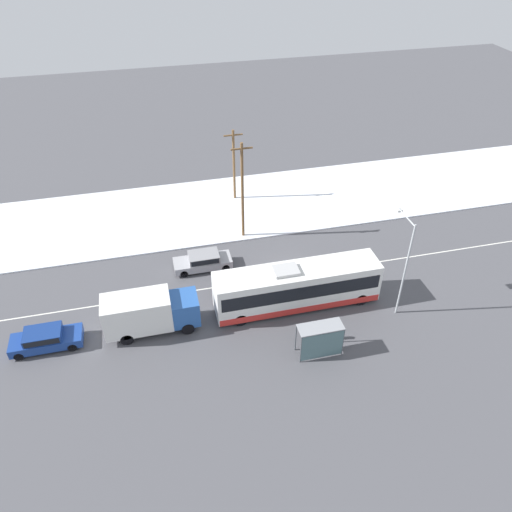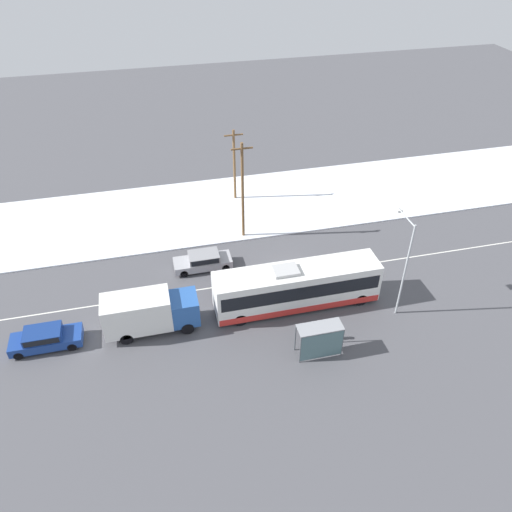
{
  "view_description": "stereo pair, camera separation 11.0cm",
  "coord_description": "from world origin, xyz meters",
  "px_view_note": "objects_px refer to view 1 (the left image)",
  "views": [
    {
      "loc": [
        -9.89,
        -29.75,
        25.5
      ],
      "look_at": [
        -2.3,
        1.42,
        1.4
      ],
      "focal_mm": 35.0,
      "sensor_mm": 36.0,
      "label": 1
    },
    {
      "loc": [
        -9.78,
        -29.77,
        25.5
      ],
      "look_at": [
        -2.3,
        1.42,
        1.4
      ],
      "focal_mm": 35.0,
      "sensor_mm": 36.0,
      "label": 2
    }
  ],
  "objects_px": {
    "sedan_car": "(203,260)",
    "utility_pole_roadside": "(242,190)",
    "city_bus": "(297,287)",
    "streetlamp": "(404,256)",
    "parked_car_near_truck": "(45,338)",
    "box_truck": "(149,312)",
    "utility_pole_snowlot": "(234,164)",
    "pedestrian_at_stop": "(322,328)",
    "bus_shelter": "(321,337)"
  },
  "relations": [
    {
      "from": "utility_pole_snowlot",
      "to": "sedan_car",
      "type": "bearing_deg",
      "value": -114.73
    },
    {
      "from": "sedan_car",
      "to": "utility_pole_snowlot",
      "type": "bearing_deg",
      "value": -114.73
    },
    {
      "from": "box_truck",
      "to": "utility_pole_snowlot",
      "type": "bearing_deg",
      "value": 60.13
    },
    {
      "from": "city_bus",
      "to": "sedan_car",
      "type": "xyz_separation_m",
      "value": [
        -6.07,
        6.05,
        -0.96
      ]
    },
    {
      "from": "city_bus",
      "to": "utility_pole_roadside",
      "type": "xyz_separation_m",
      "value": [
        -1.9,
        9.79,
        2.94
      ]
    },
    {
      "from": "box_truck",
      "to": "parked_car_near_truck",
      "type": "bearing_deg",
      "value": 179.88
    },
    {
      "from": "city_bus",
      "to": "streetlamp",
      "type": "xyz_separation_m",
      "value": [
        6.91,
        -2.09,
        3.15
      ]
    },
    {
      "from": "parked_car_near_truck",
      "to": "bus_shelter",
      "type": "xyz_separation_m",
      "value": [
        17.84,
        -5.15,
        0.89
      ]
    },
    {
      "from": "city_bus",
      "to": "sedan_car",
      "type": "relative_size",
      "value": 2.6
    },
    {
      "from": "sedan_car",
      "to": "utility_pole_roadside",
      "type": "distance_m",
      "value": 6.83
    },
    {
      "from": "city_bus",
      "to": "utility_pole_roadside",
      "type": "height_order",
      "value": "utility_pole_roadside"
    },
    {
      "from": "streetlamp",
      "to": "sedan_car",
      "type": "bearing_deg",
      "value": 147.91
    },
    {
      "from": "bus_shelter",
      "to": "box_truck",
      "type": "bearing_deg",
      "value": 154.57
    },
    {
      "from": "box_truck",
      "to": "utility_pole_snowlot",
      "type": "distance_m",
      "value": 19.17
    },
    {
      "from": "pedestrian_at_stop",
      "to": "bus_shelter",
      "type": "height_order",
      "value": "bus_shelter"
    },
    {
      "from": "box_truck",
      "to": "sedan_car",
      "type": "xyz_separation_m",
      "value": [
        4.69,
        6.11,
        -0.89
      ]
    },
    {
      "from": "bus_shelter",
      "to": "city_bus",
      "type": "bearing_deg",
      "value": 90.32
    },
    {
      "from": "city_bus",
      "to": "pedestrian_at_stop",
      "type": "height_order",
      "value": "city_bus"
    },
    {
      "from": "streetlamp",
      "to": "pedestrian_at_stop",
      "type": "bearing_deg",
      "value": -164.19
    },
    {
      "from": "parked_car_near_truck",
      "to": "utility_pole_roadside",
      "type": "bearing_deg",
      "value": 31.72
    },
    {
      "from": "city_bus",
      "to": "parked_car_near_truck",
      "type": "xyz_separation_m",
      "value": [
        -17.81,
        -0.05,
        -0.95
      ]
    },
    {
      "from": "sedan_car",
      "to": "utility_pole_roadside",
      "type": "xyz_separation_m",
      "value": [
        4.17,
        3.74,
        3.9
      ]
    },
    {
      "from": "bus_shelter",
      "to": "streetlamp",
      "type": "distance_m",
      "value": 8.2
    },
    {
      "from": "bus_shelter",
      "to": "utility_pole_snowlot",
      "type": "height_order",
      "value": "utility_pole_snowlot"
    },
    {
      "from": "sedan_car",
      "to": "parked_car_near_truck",
      "type": "xyz_separation_m",
      "value": [
        -11.74,
        -6.1,
        0.01
      ]
    },
    {
      "from": "box_truck",
      "to": "streetlamp",
      "type": "distance_m",
      "value": 18.08
    },
    {
      "from": "sedan_car",
      "to": "bus_shelter",
      "type": "bearing_deg",
      "value": 118.48
    },
    {
      "from": "box_truck",
      "to": "pedestrian_at_stop",
      "type": "relative_size",
      "value": 3.77
    },
    {
      "from": "bus_shelter",
      "to": "utility_pole_roadside",
      "type": "distance_m",
      "value": 15.4
    },
    {
      "from": "pedestrian_at_stop",
      "to": "city_bus",
      "type": "bearing_deg",
      "value": 99.09
    },
    {
      "from": "parked_car_near_truck",
      "to": "bus_shelter",
      "type": "distance_m",
      "value": 18.59
    },
    {
      "from": "parked_car_near_truck",
      "to": "utility_pole_roadside",
      "type": "relative_size",
      "value": 0.53
    },
    {
      "from": "sedan_car",
      "to": "pedestrian_at_stop",
      "type": "relative_size",
      "value": 2.71
    },
    {
      "from": "box_truck",
      "to": "sedan_car",
      "type": "distance_m",
      "value": 7.76
    },
    {
      "from": "utility_pole_roadside",
      "to": "utility_pole_snowlot",
      "type": "relative_size",
      "value": 1.23
    },
    {
      "from": "city_bus",
      "to": "parked_car_near_truck",
      "type": "distance_m",
      "value": 17.84
    },
    {
      "from": "pedestrian_at_stop",
      "to": "bus_shelter",
      "type": "distance_m",
      "value": 1.58
    },
    {
      "from": "box_truck",
      "to": "utility_pole_snowlot",
      "type": "relative_size",
      "value": 0.9
    },
    {
      "from": "sedan_car",
      "to": "parked_car_near_truck",
      "type": "distance_m",
      "value": 13.23
    },
    {
      "from": "parked_car_near_truck",
      "to": "pedestrian_at_stop",
      "type": "height_order",
      "value": "pedestrian_at_stop"
    },
    {
      "from": "city_bus",
      "to": "streetlamp",
      "type": "relative_size",
      "value": 1.57
    },
    {
      "from": "city_bus",
      "to": "streetlamp",
      "type": "distance_m",
      "value": 7.87
    },
    {
      "from": "parked_car_near_truck",
      "to": "bus_shelter",
      "type": "relative_size",
      "value": 1.58
    },
    {
      "from": "sedan_car",
      "to": "utility_pole_roadside",
      "type": "relative_size",
      "value": 0.52
    },
    {
      "from": "utility_pole_roadside",
      "to": "bus_shelter",
      "type": "bearing_deg",
      "value": -82.67
    },
    {
      "from": "city_bus",
      "to": "utility_pole_snowlot",
      "type": "distance_m",
      "value": 16.63
    },
    {
      "from": "utility_pole_roadside",
      "to": "utility_pole_snowlot",
      "type": "height_order",
      "value": "utility_pole_roadside"
    },
    {
      "from": "box_truck",
      "to": "pedestrian_at_stop",
      "type": "height_order",
      "value": "box_truck"
    },
    {
      "from": "sedan_car",
      "to": "utility_pole_snowlot",
      "type": "height_order",
      "value": "utility_pole_snowlot"
    },
    {
      "from": "utility_pole_snowlot",
      "to": "parked_car_near_truck",
      "type": "bearing_deg",
      "value": -135.05
    }
  ]
}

